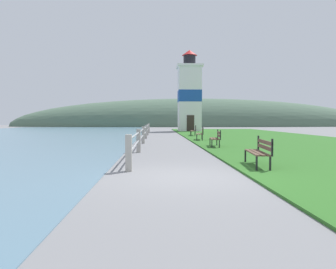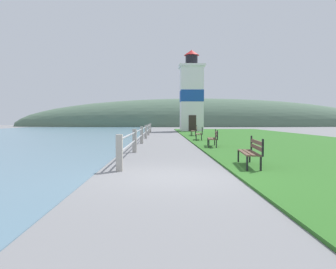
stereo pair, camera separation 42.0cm
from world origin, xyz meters
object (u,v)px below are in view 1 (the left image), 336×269
object	(u,v)px
park_bench_by_lighthouse	(194,130)
park_bench_near	(260,150)
park_bench_far	(201,133)
lighthouse	(189,95)
park_bench_midway	(216,137)

from	to	relation	value
park_bench_by_lighthouse	park_bench_near	bearing A→B (deg)	97.15
park_bench_near	park_bench_far	world-z (taller)	same
park_bench_far	lighthouse	world-z (taller)	lighthouse
park_bench_midway	park_bench_near	bearing A→B (deg)	96.17
park_bench_midway	lighthouse	distance (m)	24.22
park_bench_far	park_bench_by_lighthouse	world-z (taller)	same
lighthouse	park_bench_midway	bearing A→B (deg)	-92.48
park_bench_midway	park_bench_by_lighthouse	size ratio (longest dim) A/B	0.94
park_bench_midway	park_bench_far	xyz separation A→B (m)	(-0.03, 5.66, -0.00)
park_bench_near	park_bench_by_lighthouse	distance (m)	19.02
park_bench_far	park_bench_by_lighthouse	xyz separation A→B (m)	(0.25, 6.15, 0.00)
park_bench_near	park_bench_far	xyz separation A→B (m)	(-0.03, 12.86, -0.00)
park_bench_by_lighthouse	lighthouse	xyz separation A→B (m)	(0.82, 12.05, 3.97)
park_bench_near	park_bench_midway	bearing A→B (deg)	-84.25
park_bench_near	park_bench_by_lighthouse	world-z (taller)	same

